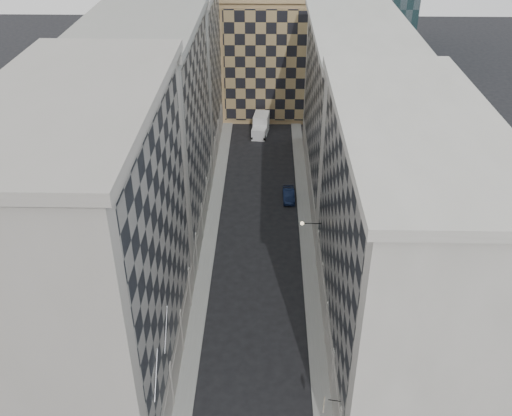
# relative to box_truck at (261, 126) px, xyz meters

# --- Properties ---
(sidewalk_west) EXTENTS (1.50, 100.00, 0.15)m
(sidewalk_west) POSITION_rel_box_truck_xyz_m (-5.11, -27.53, -1.15)
(sidewalk_west) COLOR gray
(sidewalk_west) RESTS_ON ground
(sidewalk_east) EXTENTS (1.50, 100.00, 0.15)m
(sidewalk_east) POSITION_rel_box_truck_xyz_m (5.39, -27.53, -1.15)
(sidewalk_east) COLOR gray
(sidewalk_east) RESTS_ON ground
(bldg_left_a) EXTENTS (10.80, 22.80, 23.70)m
(bldg_left_a) POSITION_rel_box_truck_xyz_m (-10.75, -46.53, 10.59)
(bldg_left_a) COLOR #A09A90
(bldg_left_a) RESTS_ON ground
(bldg_left_b) EXTENTS (10.80, 22.80, 22.70)m
(bldg_left_b) POSITION_rel_box_truck_xyz_m (-10.74, -24.53, 10.09)
(bldg_left_b) COLOR gray
(bldg_left_b) RESTS_ON ground
(bldg_left_c) EXTENTS (10.80, 22.80, 21.70)m
(bldg_left_c) POSITION_rel_box_truck_xyz_m (-10.74, -2.53, 9.60)
(bldg_left_c) COLOR #A09A90
(bldg_left_c) RESTS_ON ground
(bldg_right_a) EXTENTS (10.80, 26.80, 20.70)m
(bldg_right_a) POSITION_rel_box_truck_xyz_m (11.01, -42.53, 9.09)
(bldg_right_a) COLOR #B5B1A6
(bldg_right_a) RESTS_ON ground
(bldg_right_b) EXTENTS (10.80, 28.80, 19.70)m
(bldg_right_b) POSITION_rel_box_truck_xyz_m (11.03, -15.53, 8.62)
(bldg_right_b) COLOR #B5B1A6
(bldg_right_b) RESTS_ON ground
(tan_block) EXTENTS (16.80, 14.80, 18.80)m
(tan_block) POSITION_rel_box_truck_xyz_m (2.14, 10.37, 8.21)
(tan_block) COLOR tan
(tan_block) RESTS_ON ground
(flagpoles_left) EXTENTS (0.10, 6.33, 2.33)m
(flagpoles_left) POSITION_rel_box_truck_xyz_m (-5.76, -51.53, 6.77)
(flagpoles_left) COLOR gray
(flagpoles_left) RESTS_ON ground
(bracket_lamp) EXTENTS (1.98, 0.36, 0.36)m
(bracket_lamp) POSITION_rel_box_truck_xyz_m (4.51, -33.53, 4.97)
(bracket_lamp) COLOR black
(bracket_lamp) RESTS_ON ground
(box_truck) EXTENTS (2.70, 5.36, 2.83)m
(box_truck) POSITION_rel_box_truck_xyz_m (0.00, 0.00, 0.00)
(box_truck) COLOR white
(box_truck) RESTS_ON ground
(dark_car) EXTENTS (1.44, 3.92, 1.28)m
(dark_car) POSITION_rel_box_truck_xyz_m (3.64, -18.90, -0.59)
(dark_car) COLOR #0F1A38
(dark_car) RESTS_ON ground
(shop_sign) EXTENTS (1.21, 0.75, 0.83)m
(shop_sign) POSITION_rel_box_truck_xyz_m (5.09, -52.15, 2.60)
(shop_sign) COLOR black
(shop_sign) RESTS_ON ground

